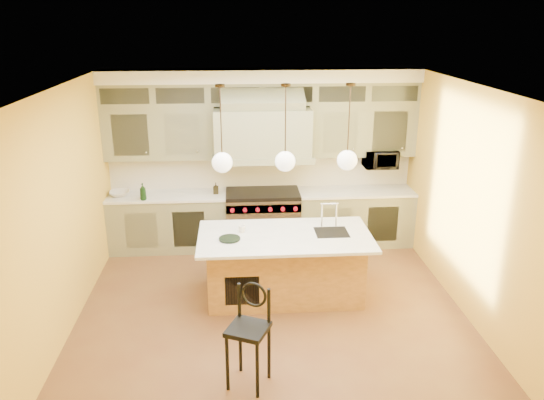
{
  "coord_description": "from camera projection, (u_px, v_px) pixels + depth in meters",
  "views": [
    {
      "loc": [
        -0.43,
        -6.06,
        3.67
      ],
      "look_at": [
        0.05,
        0.7,
        1.31
      ],
      "focal_mm": 35.0,
      "sensor_mm": 36.0,
      "label": 1
    }
  ],
  "objects": [
    {
      "name": "wall_front",
      "position": [
        294.0,
        319.0,
        4.11
      ],
      "size": [
        5.0,
        0.0,
        5.0
      ],
      "primitive_type": "plane",
      "rotation": [
        -1.57,
        0.0,
        0.0
      ],
      "color": "gold",
      "rests_on": "ground"
    },
    {
      "name": "wall_back",
      "position": [
        261.0,
        157.0,
        8.82
      ],
      "size": [
        5.0,
        0.0,
        5.0
      ],
      "primitive_type": "plane",
      "rotation": [
        1.57,
        0.0,
        0.0
      ],
      "color": "gold",
      "rests_on": "ground"
    },
    {
      "name": "fruit_bowl",
      "position": [
        120.0,
        193.0,
        8.5
      ],
      "size": [
        0.35,
        0.35,
        0.08
      ],
      "primitive_type": "imported",
      "rotation": [
        0.0,
        0.0,
        0.1
      ],
      "color": "silver",
      "rests_on": "back_cabinetry"
    },
    {
      "name": "oil_bottle_b",
      "position": [
        216.0,
        188.0,
        8.58
      ],
      "size": [
        0.09,
        0.09,
        0.18
      ],
      "primitive_type": "imported",
      "rotation": [
        0.0,
        0.0,
        -0.06
      ],
      "color": "black",
      "rests_on": "back_cabinetry"
    },
    {
      "name": "cup",
      "position": [
        242.0,
        229.0,
        7.12
      ],
      "size": [
        0.1,
        0.1,
        0.09
      ],
      "primitive_type": "imported",
      "rotation": [
        0.0,
        0.0,
        0.02
      ],
      "color": "white",
      "rests_on": "kitchen_island"
    },
    {
      "name": "wall_left",
      "position": [
        63.0,
        214.0,
        6.3
      ],
      "size": [
        0.0,
        5.0,
        5.0
      ],
      "primitive_type": "plane",
      "rotation": [
        1.57,
        0.0,
        1.57
      ],
      "color": "gold",
      "rests_on": "ground"
    },
    {
      "name": "floor",
      "position": [
        272.0,
        312.0,
        6.94
      ],
      "size": [
        5.0,
        5.0,
        0.0
      ],
      "primitive_type": "plane",
      "color": "brown",
      "rests_on": "ground"
    },
    {
      "name": "kitchen_island",
      "position": [
        285.0,
        264.0,
        7.22
      ],
      "size": [
        2.3,
        1.23,
        1.35
      ],
      "rotation": [
        0.0,
        0.0,
        0.0
      ],
      "color": "olive",
      "rests_on": "floor"
    },
    {
      "name": "oil_bottle_a",
      "position": [
        143.0,
        192.0,
        8.28
      ],
      "size": [
        0.11,
        0.11,
        0.27
      ],
      "primitive_type": "imported",
      "rotation": [
        0.0,
        0.0,
        -0.07
      ],
      "color": "black",
      "rests_on": "back_cabinetry"
    },
    {
      "name": "wall_right",
      "position": [
        471.0,
        204.0,
        6.63
      ],
      "size": [
        0.0,
        5.0,
        5.0
      ],
      "primitive_type": "plane",
      "rotation": [
        1.57,
        0.0,
        -1.57
      ],
      "color": "gold",
      "rests_on": "ground"
    },
    {
      "name": "back_cabinetry",
      "position": [
        262.0,
        162.0,
        8.58
      ],
      "size": [
        5.0,
        0.77,
        2.9
      ],
      "color": "gray",
      "rests_on": "floor"
    },
    {
      "name": "counter_stool",
      "position": [
        249.0,
        330.0,
        5.42
      ],
      "size": [
        0.51,
        0.51,
        1.11
      ],
      "rotation": [
        0.0,
        0.0,
        -0.43
      ],
      "color": "black",
      "rests_on": "floor"
    },
    {
      "name": "pendant_center",
      "position": [
        285.0,
        159.0,
        6.74
      ],
      "size": [
        0.26,
        0.26,
        1.11
      ],
      "color": "#2D2319",
      "rests_on": "ceiling"
    },
    {
      "name": "range",
      "position": [
        263.0,
        219.0,
        8.8
      ],
      "size": [
        1.2,
        0.74,
        0.96
      ],
      "color": "silver",
      "rests_on": "floor"
    },
    {
      "name": "pendant_right",
      "position": [
        347.0,
        158.0,
        6.79
      ],
      "size": [
        0.26,
        0.26,
        1.11
      ],
      "color": "#2D2319",
      "rests_on": "ceiling"
    },
    {
      "name": "pendant_left",
      "position": [
        222.0,
        160.0,
        6.69
      ],
      "size": [
        0.26,
        0.26,
        1.11
      ],
      "color": "#2D2319",
      "rests_on": "ceiling"
    },
    {
      "name": "ceiling",
      "position": [
        272.0,
        88.0,
        5.99
      ],
      "size": [
        5.0,
        5.0,
        0.0
      ],
      "primitive_type": "plane",
      "rotation": [
        3.14,
        0.0,
        0.0
      ],
      "color": "white",
      "rests_on": "wall_back"
    },
    {
      "name": "microwave",
      "position": [
        380.0,
        159.0,
        8.72
      ],
      "size": [
        0.54,
        0.37,
        0.3
      ],
      "primitive_type": "imported",
      "color": "black",
      "rests_on": "back_cabinetry"
    }
  ]
}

